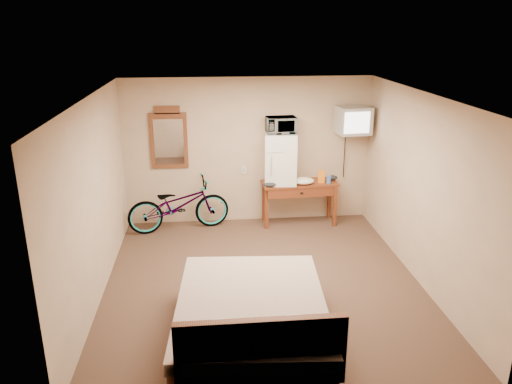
# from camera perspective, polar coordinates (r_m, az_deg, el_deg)

# --- Properties ---
(room) EXTENTS (4.60, 4.64, 2.50)m
(room) POSITION_cam_1_polar(r_m,az_deg,el_deg) (6.36, 0.84, -0.35)
(room) COLOR #513828
(room) RESTS_ON ground
(desk) EXTENTS (1.31, 0.57, 0.75)m
(desk) POSITION_cam_1_polar(r_m,az_deg,el_deg) (8.56, 5.01, 0.25)
(desk) COLOR brown
(desk) RESTS_ON floor
(mini_fridge) EXTENTS (0.58, 0.56, 0.86)m
(mini_fridge) POSITION_cam_1_polar(r_m,az_deg,el_deg) (8.38, 2.83, 3.88)
(mini_fridge) COLOR white
(mini_fridge) RESTS_ON desk
(microwave) EXTENTS (0.50, 0.36, 0.27)m
(microwave) POSITION_cam_1_polar(r_m,az_deg,el_deg) (8.26, 2.89, 7.66)
(microwave) COLOR white
(microwave) RESTS_ON mini_fridge
(snack_bag) EXTENTS (0.12, 0.08, 0.22)m
(snack_bag) POSITION_cam_1_polar(r_m,az_deg,el_deg) (8.53, 7.48, 1.76)
(snack_bag) COLOR orange
(snack_bag) RESTS_ON desk
(blue_cup) EXTENTS (0.07, 0.07, 0.13)m
(blue_cup) POSITION_cam_1_polar(r_m,az_deg,el_deg) (8.53, 8.32, 1.41)
(blue_cup) COLOR #3C71CC
(blue_cup) RESTS_ON desk
(cloth_cream) EXTENTS (0.36, 0.28, 0.11)m
(cloth_cream) POSITION_cam_1_polar(r_m,az_deg,el_deg) (8.44, 5.45, 1.28)
(cloth_cream) COLOR silver
(cloth_cream) RESTS_ON desk
(cloth_dark_a) EXTENTS (0.23, 0.17, 0.09)m
(cloth_dark_a) POSITION_cam_1_polar(r_m,az_deg,el_deg) (8.28, 1.60, 0.91)
(cloth_dark_a) COLOR black
(cloth_dark_a) RESTS_ON desk
(cloth_dark_b) EXTENTS (0.17, 0.14, 0.08)m
(cloth_dark_b) POSITION_cam_1_polar(r_m,az_deg,el_deg) (8.74, 8.74, 1.64)
(cloth_dark_b) COLOR black
(cloth_dark_b) RESTS_ON desk
(crt_television) EXTENTS (0.56, 0.62, 0.45)m
(crt_television) POSITION_cam_1_polar(r_m,az_deg,el_deg) (8.49, 11.05, 8.05)
(crt_television) COLOR black
(crt_television) RESTS_ON room
(wall_mirror) EXTENTS (0.62, 0.04, 1.05)m
(wall_mirror) POSITION_cam_1_polar(r_m,az_deg,el_deg) (8.46, -9.94, 6.05)
(wall_mirror) COLOR brown
(wall_mirror) RESTS_ON room
(bicycle) EXTENTS (1.78, 0.93, 0.89)m
(bicycle) POSITION_cam_1_polar(r_m,az_deg,el_deg) (8.44, -8.83, -1.46)
(bicycle) COLOR black
(bicycle) RESTS_ON floor
(bed) EXTENTS (1.72, 2.20, 0.90)m
(bed) POSITION_cam_1_polar(r_m,az_deg,el_deg) (5.53, -0.47, -14.61)
(bed) COLOR brown
(bed) RESTS_ON floor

